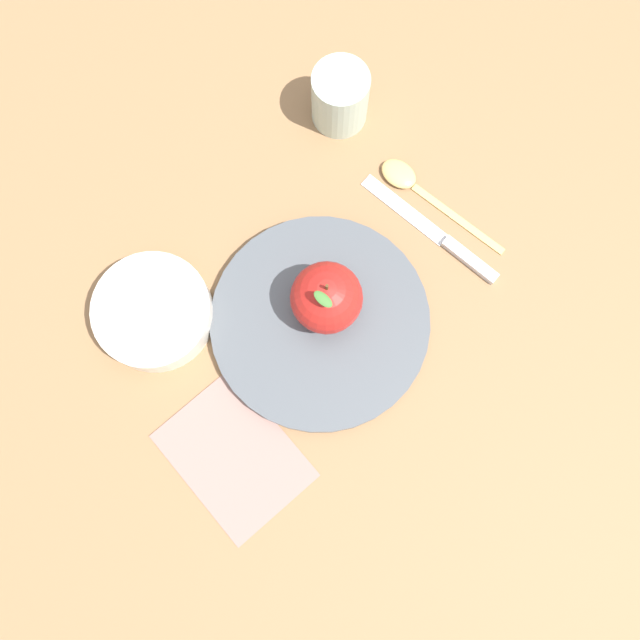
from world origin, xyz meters
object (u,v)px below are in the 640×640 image
at_px(dinner_plate, 320,322).
at_px(knife, 442,238).
at_px(spoon, 413,185).
at_px(linen_napkin, 234,456).
at_px(side_bowl, 153,312).
at_px(cup, 340,96).
at_px(apple, 325,302).

bearing_deg(dinner_plate, knife, 141.81).
relative_size(spoon, linen_napkin, 1.10).
bearing_deg(side_bowl, linen_napkin, 46.76).
xyz_separation_m(knife, linen_napkin, (0.32, -0.17, -0.00)).
bearing_deg(cup, dinner_plate, 11.28).
bearing_deg(cup, apple, 12.34).
bearing_deg(side_bowl, cup, 156.78).
height_order(apple, linen_napkin, apple).
bearing_deg(apple, side_bowl, -72.61).
relative_size(apple, cup, 1.17).
xyz_separation_m(cup, linen_napkin, (0.45, 0.00, -0.04)).
xyz_separation_m(apple, cup, (-0.26, -0.06, -0.01)).
relative_size(apple, linen_napkin, 0.58).
bearing_deg(cup, knife, 52.93).
relative_size(side_bowl, spoon, 0.77).
bearing_deg(cup, linen_napkin, 0.41).
xyz_separation_m(dinner_plate, cup, (-0.27, -0.05, 0.03)).
xyz_separation_m(apple, spoon, (-0.19, 0.06, -0.05)).
bearing_deg(cup, spoon, 59.17).
distance_m(dinner_plate, side_bowl, 0.20).
bearing_deg(side_bowl, knife, 122.12).
xyz_separation_m(side_bowl, linen_napkin, (0.13, 0.14, -0.02)).
relative_size(dinner_plate, cup, 3.22).
bearing_deg(dinner_plate, linen_napkin, -16.00).
xyz_separation_m(apple, side_bowl, (0.06, -0.19, -0.04)).
xyz_separation_m(side_bowl, knife, (-0.19, 0.31, -0.02)).
xyz_separation_m(knife, spoon, (-0.06, -0.05, 0.00)).
bearing_deg(knife, apple, -40.51).
xyz_separation_m(apple, linen_napkin, (0.19, -0.05, -0.06)).
relative_size(side_bowl, knife, 0.72).
xyz_separation_m(cup, spoon, (0.07, 0.12, -0.04)).
distance_m(dinner_plate, cup, 0.28).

